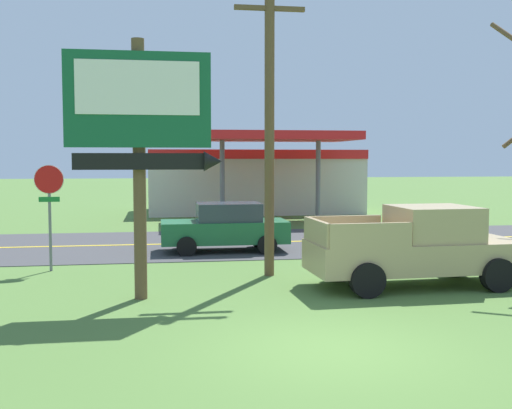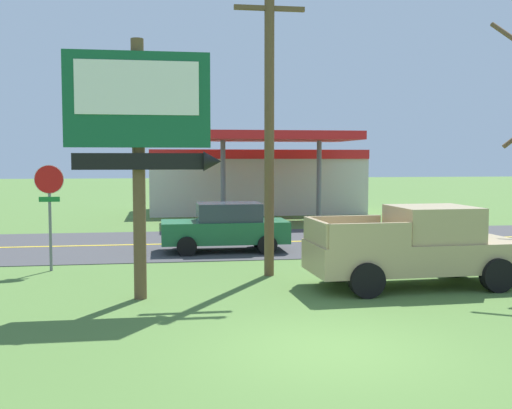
{
  "view_description": "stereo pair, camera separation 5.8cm",
  "coord_description": "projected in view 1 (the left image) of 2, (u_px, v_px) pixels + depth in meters",
  "views": [
    {
      "loc": [
        -2.78,
        -9.7,
        3.13
      ],
      "look_at": [
        0.0,
        8.0,
        1.8
      ],
      "focal_mm": 43.81,
      "sensor_mm": 36.0,
      "label": 1
    },
    {
      "loc": [
        -2.73,
        -9.71,
        3.13
      ],
      "look_at": [
        0.0,
        8.0,
        1.8
      ],
      "focal_mm": 43.81,
      "sensor_mm": 36.0,
      "label": 2
    }
  ],
  "objects": [
    {
      "name": "ground_plane",
      "position": [
        332.0,
        350.0,
        10.22
      ],
      "size": [
        180.0,
        180.0,
        0.0
      ],
      "primitive_type": "plane",
      "color": "#4C7033"
    },
    {
      "name": "road_asphalt",
      "position": [
        235.0,
        243.0,
        23.03
      ],
      "size": [
        140.0,
        8.0,
        0.02
      ],
      "primitive_type": "cube",
      "color": "#3D3D3F",
      "rests_on": "ground"
    },
    {
      "name": "road_centre_line",
      "position": [
        235.0,
        243.0,
        23.03
      ],
      "size": [
        126.0,
        0.2,
        0.01
      ],
      "primitive_type": "cube",
      "color": "gold",
      "rests_on": "road_asphalt"
    },
    {
      "name": "motel_sign",
      "position": [
        142.0,
        124.0,
        13.52
      ],
      "size": [
        3.37,
        0.54,
        5.72
      ],
      "color": "brown",
      "rests_on": "ground"
    },
    {
      "name": "stop_sign",
      "position": [
        49.0,
        198.0,
        17.2
      ],
      "size": [
        0.8,
        0.08,
        2.95
      ],
      "color": "slate",
      "rests_on": "ground"
    },
    {
      "name": "utility_pole",
      "position": [
        269.0,
        107.0,
        16.39
      ],
      "size": [
        2.06,
        0.26,
        8.32
      ],
      "color": "brown",
      "rests_on": "ground"
    },
    {
      "name": "gas_station",
      "position": [
        253.0,
        179.0,
        36.27
      ],
      "size": [
        12.0,
        11.5,
        4.4
      ],
      "color": "beige",
      "rests_on": "ground"
    },
    {
      "name": "pickup_tan_parked_on_lawn",
      "position": [
        418.0,
        247.0,
        15.23
      ],
      "size": [
        5.27,
        2.39,
        1.96
      ],
      "color": "tan",
      "rests_on": "ground"
    },
    {
      "name": "car_green_mid_lane",
      "position": [
        225.0,
        227.0,
        20.91
      ],
      "size": [
        4.2,
        2.0,
        1.64
      ],
      "color": "#1E6038",
      "rests_on": "ground"
    }
  ]
}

